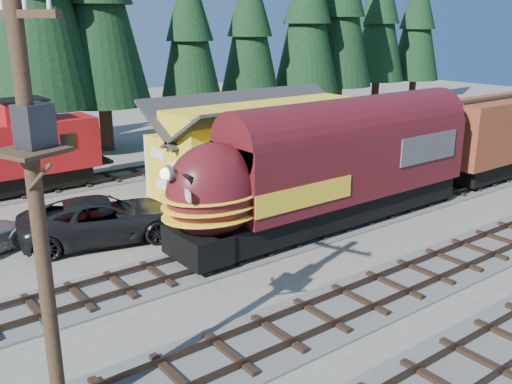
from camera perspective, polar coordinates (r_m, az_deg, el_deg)
ground at (r=25.53m, az=16.15°, el=-5.09°), size 120.00×120.00×0.00m
track_siding at (r=35.57m, az=20.71°, el=0.77°), size 68.00×3.20×0.33m
track_spur at (r=34.35m, az=-20.11°, el=0.29°), size 32.00×3.20×0.33m
depot at (r=31.69m, az=1.25°, el=5.41°), size 12.80×7.00×5.30m
conifer_backdrop at (r=45.10m, az=-6.20°, el=17.77°), size 80.57×22.35×17.39m
locomotive at (r=25.66m, az=6.62°, el=1.74°), size 16.46×3.27×4.47m
caboose at (r=33.35m, az=-23.36°, el=3.62°), size 9.22×2.67×4.79m
utility_pole at (r=12.77m, az=-21.04°, el=-0.34°), size 1.59×2.33×10.03m
pickup_truck_a at (r=25.55m, az=-15.04°, el=-2.65°), size 7.57×4.80×1.95m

